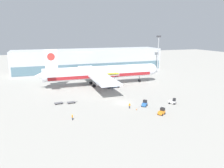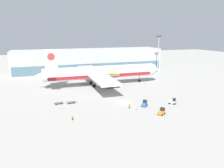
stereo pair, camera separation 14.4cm
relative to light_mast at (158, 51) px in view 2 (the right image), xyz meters
name	(u,v)px [view 2 (the right image)]	position (x,y,z in m)	size (l,w,h in m)	color
ground_plane	(124,103)	(-42.14, -48.32, -12.94)	(400.00, 400.00, 0.00)	#9E9B93
terminal_building	(90,61)	(-38.20, 17.22, -5.95)	(90.00, 18.20, 14.00)	#B2B7BC
light_mast	(158,51)	(0.00, 0.00, 0.00)	(2.80, 0.50, 22.25)	#9EA0A5
airplane_main	(99,73)	(-42.63, -19.43, -7.10)	(58.07, 48.13, 17.00)	silver
scissor_lift_loader	(113,82)	(-38.01, -25.55, -10.60)	(5.25, 3.44, 6.32)	#284C99
baggage_tug_foreground	(145,104)	(-36.97, -53.33, -12.07)	(2.71, 2.75, 2.00)	#2D66B7
baggage_tug_mid	(162,112)	(-35.75, -61.86, -12.07)	(2.82, 2.56, 2.00)	orange
baggage_tug_far	(173,101)	(-26.73, -54.46, -12.07)	(2.75, 2.72, 2.00)	silver
baggage_dolly_lead	(59,103)	(-63.66, -41.45, -12.55)	(3.76, 1.75, 0.48)	#56565B
baggage_dolly_second	(71,102)	(-59.46, -42.04, -12.55)	(3.76, 1.75, 0.48)	#56565B
ground_crew_near	(72,117)	(-61.64, -57.18, -11.95)	(0.31, 0.55, 1.69)	black
ground_crew_far	(129,105)	(-42.58, -53.67, -11.86)	(0.47, 0.40, 1.82)	black
traffic_cone_near	(137,109)	(-41.03, -55.74, -12.65)	(0.40, 0.40, 0.61)	black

